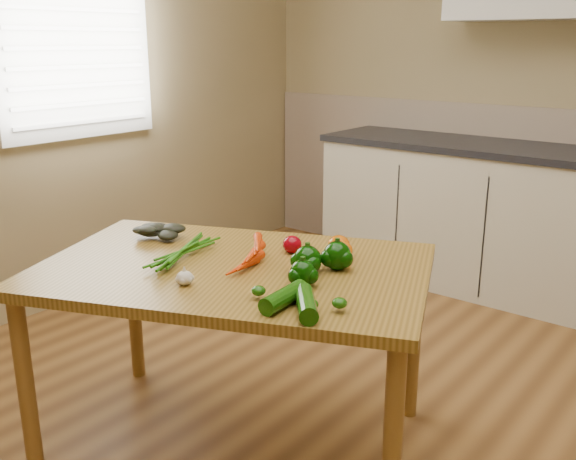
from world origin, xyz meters
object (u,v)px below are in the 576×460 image
(table, at_px, (234,286))
(tomato_b, at_px, (339,245))
(zucchini_a, at_px, (306,304))
(leafy_greens, at_px, (160,226))
(tomato_a, at_px, (292,244))
(pepper_b, at_px, (337,256))
(zucchini_b, at_px, (284,297))
(garlic_bulb, at_px, (185,278))
(carrot_bunch, at_px, (228,253))
(pepper_c, at_px, (303,273))
(pepper_a, at_px, (307,260))
(tomato_c, at_px, (343,250))

(table, xyz_separation_m, tomato_b, (0.23, 0.32, 0.12))
(table, xyz_separation_m, zucchini_a, (0.45, -0.17, 0.11))
(table, relative_size, leafy_greens, 8.20)
(tomato_a, bearing_deg, pepper_b, -10.88)
(tomato_b, height_order, zucchini_b, tomato_b)
(zucchini_b, bearing_deg, garlic_bulb, -170.00)
(carrot_bunch, height_order, pepper_c, pepper_c)
(tomato_a, relative_size, zucchini_a, 0.37)
(pepper_a, bearing_deg, table, -159.69)
(tomato_c, xyz_separation_m, zucchini_a, (0.18, -0.47, -0.00))
(carrot_bunch, height_order, tomato_b, tomato_b)
(pepper_c, bearing_deg, zucchini_a, -50.14)
(pepper_b, distance_m, tomato_b, 0.15)
(garlic_bulb, bearing_deg, zucchini_b, 10.00)
(carrot_bunch, distance_m, leafy_greens, 0.42)
(pepper_a, height_order, pepper_c, pepper_a)
(pepper_b, bearing_deg, pepper_a, -119.84)
(garlic_bulb, bearing_deg, tomato_b, 68.09)
(carrot_bunch, distance_m, pepper_b, 0.39)
(tomato_a, height_order, tomato_b, tomato_b)
(table, height_order, pepper_a, pepper_a)
(tomato_a, distance_m, zucchini_a, 0.55)
(carrot_bunch, distance_m, zucchini_b, 0.44)
(table, bearing_deg, tomato_c, 25.15)
(tomato_c, bearing_deg, tomato_a, -161.74)
(carrot_bunch, height_order, zucchini_b, carrot_bunch)
(pepper_a, relative_size, pepper_b, 0.97)
(pepper_c, bearing_deg, tomato_b, 103.93)
(pepper_a, distance_m, zucchini_a, 0.33)
(garlic_bulb, bearing_deg, tomato_a, 81.19)
(carrot_bunch, distance_m, tomato_b, 0.41)
(leafy_greens, distance_m, zucchini_b, 0.86)
(table, height_order, carrot_bunch, carrot_bunch)
(carrot_bunch, distance_m, garlic_bulb, 0.25)
(garlic_bulb, xyz_separation_m, zucchini_a, (0.44, 0.07, 0.01))
(pepper_c, bearing_deg, garlic_bulb, -143.18)
(pepper_b, height_order, tomato_a, pepper_b)
(pepper_a, bearing_deg, carrot_bunch, -164.28)
(carrot_bunch, distance_m, tomato_a, 0.25)
(pepper_c, distance_m, zucchini_b, 0.18)
(table, distance_m, zucchini_a, 0.49)
(pepper_c, distance_m, tomato_c, 0.31)
(pepper_c, bearing_deg, leafy_greens, 174.91)
(table, distance_m, carrot_bunch, 0.12)
(pepper_a, height_order, pepper_b, pepper_b)
(pepper_a, distance_m, zucchini_b, 0.29)
(pepper_c, relative_size, tomato_c, 1.20)
(tomato_a, distance_m, zucchini_b, 0.50)
(garlic_bulb, height_order, tomato_a, tomato_a)
(zucchini_a, height_order, zucchini_b, zucchini_a)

